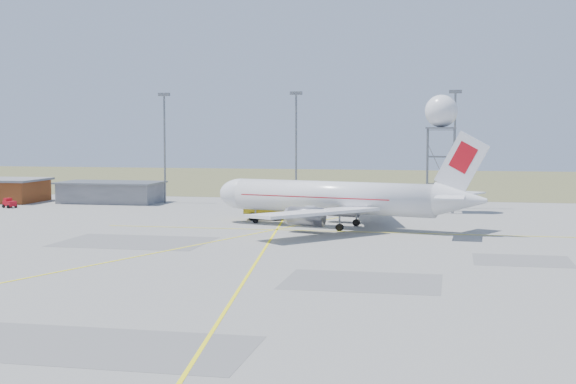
% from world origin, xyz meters
% --- Properties ---
extents(ground, '(400.00, 400.00, 0.00)m').
position_xyz_m(ground, '(0.00, 0.00, 0.00)').
color(ground, gray).
rests_on(ground, ground).
extents(grass_strip, '(400.00, 120.00, 0.03)m').
position_xyz_m(grass_strip, '(0.00, 140.00, 0.01)').
color(grass_strip, '#565E34').
rests_on(grass_strip, ground).
extents(building_grey, '(19.00, 10.00, 3.90)m').
position_xyz_m(building_grey, '(-45.00, 64.00, 1.97)').
color(building_grey, gray).
rests_on(building_grey, ground).
extents(mast_a, '(2.20, 0.50, 20.50)m').
position_xyz_m(mast_a, '(-35.00, 66.00, 12.07)').
color(mast_a, slate).
rests_on(mast_a, ground).
extents(mast_b, '(2.20, 0.50, 20.50)m').
position_xyz_m(mast_b, '(-10.00, 66.00, 12.07)').
color(mast_b, slate).
rests_on(mast_b, ground).
extents(mast_c, '(2.20, 0.50, 20.50)m').
position_xyz_m(mast_c, '(18.00, 66.00, 12.07)').
color(mast_c, slate).
rests_on(mast_c, ground).
extents(airliner_main, '(39.20, 37.32, 13.48)m').
position_xyz_m(airliner_main, '(2.22, 33.84, 4.13)').
color(airliner_main, silver).
rests_on(airliner_main, ground).
extents(radar_tower, '(5.36, 5.36, 19.39)m').
position_xyz_m(radar_tower, '(15.75, 58.91, 10.88)').
color(radar_tower, slate).
rests_on(radar_tower, ground).
extents(fire_truck, '(10.11, 4.88, 3.91)m').
position_xyz_m(fire_truck, '(-8.10, 42.45, 1.88)').
color(fire_truck, yellow).
rests_on(fire_truck, ground).
extents(baggage_tug, '(2.58, 2.43, 1.70)m').
position_xyz_m(baggage_tug, '(-58.25, 51.06, 0.64)').
color(baggage_tug, '#AC0C17').
rests_on(baggage_tug, ground).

